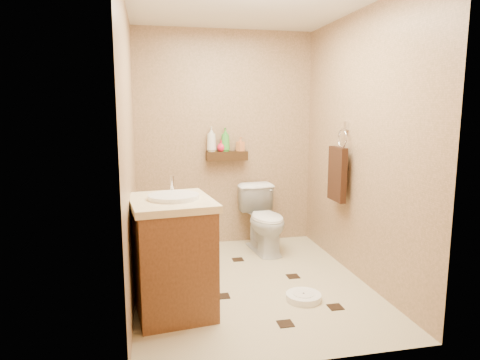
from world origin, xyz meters
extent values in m
plane|color=#BEAD8B|center=(0.00, 0.00, 0.00)|extent=(2.50, 2.50, 0.00)
cube|color=#A67F5F|center=(0.00, 1.25, 1.20)|extent=(2.00, 0.04, 2.40)
cube|color=#A67F5F|center=(0.00, -1.25, 1.20)|extent=(2.00, 0.04, 2.40)
cube|color=#A67F5F|center=(-1.00, 0.00, 1.20)|extent=(0.04, 2.50, 2.40)
cube|color=#A67F5F|center=(1.00, 0.00, 1.20)|extent=(0.04, 2.50, 2.40)
cube|color=silver|center=(0.00, 0.00, 2.40)|extent=(2.00, 2.50, 0.02)
cube|color=#37200F|center=(0.00, 1.17, 1.02)|extent=(0.46, 0.14, 0.10)
cube|color=black|center=(-0.29, -0.22, 0.00)|extent=(0.11, 0.11, 0.01)
cube|color=black|center=(0.42, 0.06, 0.00)|extent=(0.11, 0.11, 0.01)
cube|color=black|center=(0.08, -0.77, 0.00)|extent=(0.11, 0.11, 0.01)
cube|color=black|center=(-0.58, 0.55, 0.00)|extent=(0.11, 0.11, 0.01)
cube|color=black|center=(0.54, -0.60, 0.00)|extent=(0.11, 0.11, 0.01)
cube|color=black|center=(0.01, 0.61, 0.00)|extent=(0.11, 0.11, 0.01)
imported|color=white|center=(0.35, 0.83, 0.36)|extent=(0.47, 0.74, 0.71)
cube|color=brown|center=(-0.70, -0.37, 0.41)|extent=(0.63, 0.74, 0.82)
cube|color=#F6E4B2|center=(-0.70, -0.37, 0.85)|extent=(0.68, 0.79, 0.05)
cylinder|color=white|center=(-0.68, -0.37, 0.88)|extent=(0.38, 0.38, 0.05)
cylinder|color=silver|center=(-0.68, -0.14, 0.95)|extent=(0.03, 0.03, 0.13)
cylinder|color=white|center=(0.34, -0.43, 0.03)|extent=(0.34, 0.34, 0.05)
cylinder|color=white|center=(0.34, -0.43, 0.06)|extent=(0.17, 0.17, 0.01)
cylinder|color=#1B6E6F|center=(-0.82, 0.95, 0.07)|extent=(0.12, 0.12, 0.13)
cylinder|color=white|center=(-0.82, 0.95, 0.30)|extent=(0.02, 0.02, 0.37)
sphere|color=white|center=(-0.82, 0.95, 0.48)|extent=(0.09, 0.09, 0.09)
cube|color=silver|center=(0.98, 0.25, 1.38)|extent=(0.03, 0.06, 0.08)
torus|color=silver|center=(0.95, 0.25, 1.26)|extent=(0.02, 0.19, 0.19)
cube|color=#371D10|center=(0.91, 0.25, 0.92)|extent=(0.06, 0.30, 0.52)
cylinder|color=white|center=(-0.94, 0.65, 0.60)|extent=(0.11, 0.11, 0.11)
cylinder|color=silver|center=(-0.98, 0.65, 0.66)|extent=(0.04, 0.02, 0.02)
imported|color=silver|center=(-0.17, 1.17, 1.21)|extent=(0.12, 0.12, 0.28)
imported|color=#F3F433|center=(-0.17, 1.17, 1.14)|extent=(0.08, 0.08, 0.15)
imported|color=red|center=(-0.06, 1.17, 1.13)|extent=(0.14, 0.14, 0.13)
imported|color=green|center=(-0.02, 1.17, 1.20)|extent=(0.11, 0.11, 0.26)
imported|color=#D97E48|center=(0.16, 1.17, 1.15)|extent=(0.10, 0.10, 0.16)
camera|label=1|loc=(-0.84, -3.52, 1.53)|focal=32.00mm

